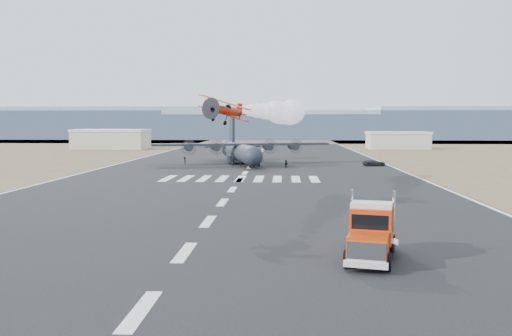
# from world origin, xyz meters

# --- Properties ---
(ground) EXTENTS (500.00, 500.00, 0.00)m
(ground) POSITION_xyz_m (0.00, 0.00, 0.00)
(ground) COLOR black
(ground) RESTS_ON ground
(scrub_far) EXTENTS (500.00, 80.00, 0.00)m
(scrub_far) POSITION_xyz_m (0.00, 230.00, 0.00)
(scrub_far) COLOR brown
(scrub_far) RESTS_ON ground
(runway_markings) EXTENTS (60.00, 260.00, 0.01)m
(runway_markings) POSITION_xyz_m (0.00, 60.00, 0.01)
(runway_markings) COLOR silver
(runway_markings) RESTS_ON ground
(ridge_seg_b) EXTENTS (150.00, 50.00, 15.00)m
(ridge_seg_b) POSITION_xyz_m (-130.00, 260.00, 7.50)
(ridge_seg_b) COLOR #8799AC
(ridge_seg_b) RESTS_ON ground
(ridge_seg_c) EXTENTS (150.00, 50.00, 17.00)m
(ridge_seg_c) POSITION_xyz_m (-65.00, 260.00, 8.50)
(ridge_seg_c) COLOR #8799AC
(ridge_seg_c) RESTS_ON ground
(ridge_seg_d) EXTENTS (150.00, 50.00, 13.00)m
(ridge_seg_d) POSITION_xyz_m (0.00, 260.00, 6.50)
(ridge_seg_d) COLOR #8799AC
(ridge_seg_d) RESTS_ON ground
(ridge_seg_e) EXTENTS (150.00, 50.00, 15.00)m
(ridge_seg_e) POSITION_xyz_m (65.00, 260.00, 7.50)
(ridge_seg_e) COLOR #8799AC
(ridge_seg_e) RESTS_ON ground
(hangar_left) EXTENTS (24.50, 14.50, 6.70)m
(hangar_left) POSITION_xyz_m (-52.00, 145.00, 3.41)
(hangar_left) COLOR #AEAA9A
(hangar_left) RESTS_ON ground
(hangar_right) EXTENTS (20.50, 12.50, 5.90)m
(hangar_right) POSITION_xyz_m (46.00, 150.00, 3.01)
(hangar_right) COLOR #AEAA9A
(hangar_right) RESTS_ON ground
(semi_truck) EXTENTS (4.52, 8.88, 3.90)m
(semi_truck) POSITION_xyz_m (13.00, -1.18, 1.92)
(semi_truck) COLOR black
(semi_truck) RESTS_ON ground
(aerobatic_biplane) EXTENTS (5.95, 5.67, 3.10)m
(aerobatic_biplane) POSITION_xyz_m (0.98, 18.11, 10.51)
(aerobatic_biplane) COLOR red
(smoke_trail) EXTENTS (8.66, 27.40, 3.83)m
(smoke_trail) POSITION_xyz_m (6.72, 40.67, 10.70)
(smoke_trail) COLOR white
(transport_aircraft) EXTENTS (38.61, 31.55, 11.27)m
(transport_aircraft) POSITION_xyz_m (-2.67, 82.25, 2.91)
(transport_aircraft) COLOR #1D232C
(transport_aircraft) RESTS_ON ground
(support_vehicle) EXTENTS (5.03, 3.09, 1.30)m
(support_vehicle) POSITION_xyz_m (26.10, 77.18, 0.65)
(support_vehicle) COLOR black
(support_vehicle) RESTS_ON ground
(crew_a) EXTENTS (0.67, 0.56, 1.73)m
(crew_a) POSITION_xyz_m (-1.98, 75.82, 0.86)
(crew_a) COLOR black
(crew_a) RESTS_ON ground
(crew_b) EXTENTS (0.54, 0.83, 1.65)m
(crew_b) POSITION_xyz_m (0.74, 73.91, 0.82)
(crew_b) COLOR black
(crew_b) RESTS_ON ground
(crew_c) EXTENTS (0.73, 1.15, 1.65)m
(crew_c) POSITION_xyz_m (-14.39, 78.20, 0.83)
(crew_c) COLOR black
(crew_c) RESTS_ON ground
(crew_d) EXTENTS (0.58, 1.01, 1.67)m
(crew_d) POSITION_xyz_m (1.84, 76.47, 0.83)
(crew_d) COLOR black
(crew_d) RESTS_ON ground
(crew_e) EXTENTS (0.69, 0.92, 1.67)m
(crew_e) POSITION_xyz_m (1.52, 76.81, 0.84)
(crew_e) COLOR black
(crew_e) RESTS_ON ground
(crew_f) EXTENTS (0.91, 1.52, 1.56)m
(crew_f) POSITION_xyz_m (7.52, 71.94, 0.78)
(crew_f) COLOR black
(crew_f) RESTS_ON ground
(crew_g) EXTENTS (0.89, 0.87, 1.89)m
(crew_g) POSITION_xyz_m (-3.41, 72.86, 0.95)
(crew_g) COLOR black
(crew_g) RESTS_ON ground
(crew_h) EXTENTS (0.67, 0.87, 1.59)m
(crew_h) POSITION_xyz_m (1.80, 73.72, 0.79)
(crew_h) COLOR black
(crew_h) RESTS_ON ground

